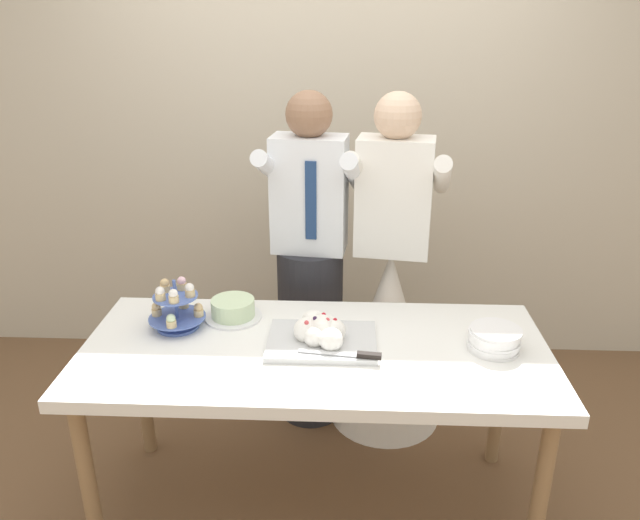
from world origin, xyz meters
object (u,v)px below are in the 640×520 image
(main_cake_tray, at_px, (321,334))
(plate_stack, at_px, (494,339))
(person_bride, at_px, (389,316))
(cupcake_stand, at_px, (176,308))
(round_cake, at_px, (233,309))
(dessert_table, at_px, (315,363))
(person_groom, at_px, (310,282))

(main_cake_tray, distance_m, plate_stack, 0.66)
(person_bride, bearing_deg, plate_stack, -61.00)
(cupcake_stand, relative_size, person_bride, 0.14)
(cupcake_stand, bearing_deg, round_cake, 23.83)
(dessert_table, distance_m, cupcake_stand, 0.61)
(cupcake_stand, bearing_deg, plate_stack, -5.55)
(person_bride, bearing_deg, round_cake, -148.43)
(dessert_table, xyz_separation_m, cupcake_stand, (-0.57, 0.13, 0.16))
(cupcake_stand, xyz_separation_m, person_groom, (0.51, 0.54, -0.12))
(plate_stack, relative_size, person_groom, 0.12)
(dessert_table, bearing_deg, person_groom, 94.98)
(dessert_table, height_order, cupcake_stand, cupcake_stand)
(dessert_table, height_order, plate_stack, plate_stack)
(cupcake_stand, xyz_separation_m, plate_stack, (1.25, -0.12, -0.04))
(main_cake_tray, height_order, person_groom, person_groom)
(round_cake, distance_m, person_bride, 0.84)
(main_cake_tray, bearing_deg, person_groom, 97.24)
(person_groom, bearing_deg, main_cake_tray, -82.76)
(dessert_table, bearing_deg, cupcake_stand, 166.80)
(dessert_table, xyz_separation_m, plate_stack, (0.68, 0.01, 0.12))
(plate_stack, relative_size, round_cake, 0.84)
(plate_stack, distance_m, round_cake, 1.06)
(plate_stack, bearing_deg, cupcake_stand, 174.45)
(cupcake_stand, height_order, plate_stack, cupcake_stand)
(round_cake, height_order, person_bride, person_bride)
(person_bride, bearing_deg, cupcake_stand, -150.15)
(cupcake_stand, distance_m, round_cake, 0.24)
(cupcake_stand, bearing_deg, dessert_table, -13.20)
(round_cake, height_order, person_groom, person_groom)
(cupcake_stand, height_order, main_cake_tray, cupcake_stand)
(plate_stack, xyz_separation_m, person_groom, (-0.74, 0.66, -0.07))
(dessert_table, relative_size, person_bride, 1.08)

